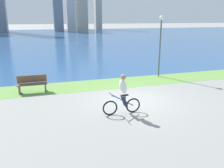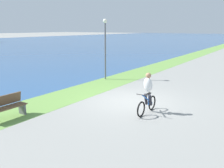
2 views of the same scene
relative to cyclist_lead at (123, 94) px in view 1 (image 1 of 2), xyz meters
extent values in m
plane|color=gray|center=(1.04, 1.38, -0.83)|extent=(300.00, 300.00, 0.00)
cube|color=#6B9947|center=(1.04, 4.50, -0.83)|extent=(120.00, 2.30, 0.01)
cube|color=#2D568C|center=(1.04, 41.04, -0.83)|extent=(300.00, 70.78, 0.00)
torus|color=black|center=(-0.53, 0.00, -0.52)|extent=(0.62, 0.06, 0.62)
torus|color=black|center=(0.46, 0.00, -0.52)|extent=(0.62, 0.06, 0.62)
cylinder|color=blue|center=(-0.01, 0.00, -0.24)|extent=(0.97, 0.04, 0.60)
cylinder|color=blue|center=(0.11, 0.00, -0.29)|extent=(0.04, 0.04, 0.46)
cube|color=black|center=(0.11, 0.00, -0.04)|extent=(0.24, 0.10, 0.05)
cylinder|color=black|center=(-0.48, 0.00, 0.04)|extent=(0.03, 0.52, 0.03)
ellipsoid|color=white|center=(0.01, 0.00, 0.34)|extent=(0.40, 0.36, 0.65)
sphere|color=#A57A59|center=(0.01, 0.00, 0.72)|extent=(0.22, 0.22, 0.22)
cylinder|color=#26262D|center=(0.06, -0.10, -0.28)|extent=(0.27, 0.11, 0.49)
cylinder|color=#26262D|center=(0.06, 0.10, -0.28)|extent=(0.27, 0.11, 0.49)
cube|color=brown|center=(-3.56, 4.08, -0.38)|extent=(1.50, 0.45, 0.04)
cube|color=brown|center=(-3.56, 4.27, -0.13)|extent=(1.50, 0.11, 0.40)
cube|color=#595960|center=(-2.91, 4.08, -0.61)|extent=(0.08, 0.37, 0.45)
cube|color=#595960|center=(-4.21, 4.08, -0.61)|extent=(0.08, 0.37, 0.45)
cylinder|color=#595960|center=(4.47, 5.28, 1.02)|extent=(0.10, 0.10, 3.71)
sphere|color=white|center=(4.47, 5.28, 2.98)|extent=(0.28, 0.28, 0.28)
cube|color=slate|center=(2.90, 63.56, 5.77)|extent=(2.65, 3.17, 13.20)
cube|color=#B7B7BC|center=(6.64, 63.89, 6.82)|extent=(2.33, 3.24, 15.30)
cube|color=#ADA899|center=(10.53, 68.43, 4.36)|extent=(3.90, 3.00, 10.38)
camera|label=1|loc=(-3.05, -8.33, 2.96)|focal=37.25mm
camera|label=2|loc=(-8.48, -4.02, 2.53)|focal=38.67mm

